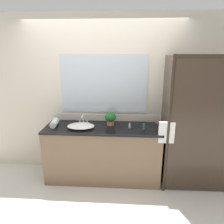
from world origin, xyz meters
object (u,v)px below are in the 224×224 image
Objects in this scene: sink_basin at (81,126)px; rolled_towel_near_edge at (54,123)px; potted_plant at (111,118)px; amenity_bottle_conditioner at (144,127)px; amenity_bottle_lotion at (130,126)px; faucet at (83,121)px.

rolled_towel_near_edge is (-0.43, 0.06, 0.02)m from sink_basin.
potted_plant reaches higher than rolled_towel_near_edge.
potted_plant is at bearing 6.27° from rolled_towel_near_edge.
amenity_bottle_lotion is at bearing 164.58° from amenity_bottle_conditioner.
potted_plant is 0.54m from amenity_bottle_conditioner.
amenity_bottle_conditioner reaches higher than amenity_bottle_lotion.
sink_basin is 2.01× the size of potted_plant.
rolled_towel_near_edge is at bearing -163.63° from faucet.
amenity_bottle_conditioner is (0.51, -0.17, -0.07)m from potted_plant.
amenity_bottle_conditioner is at bearing -18.20° from potted_plant.
amenity_bottle_lotion is 0.22m from amenity_bottle_conditioner.
amenity_bottle_conditioner is 1.39m from rolled_towel_near_edge.
sink_basin is 4.31× the size of amenity_bottle_conditioner.
faucet is (0.00, 0.18, 0.02)m from sink_basin.
sink_basin is 5.52× the size of amenity_bottle_lotion.
amenity_bottle_lotion reaches higher than sink_basin.
rolled_towel_near_edge is at bearing 172.49° from sink_basin.
faucet reaches higher than rolled_towel_near_edge.
amenity_bottle_lotion is at bearing 3.26° from sink_basin.
sink_basin is at bearing -7.51° from rolled_towel_near_edge.
rolled_towel_near_edge is (-0.88, -0.10, -0.07)m from potted_plant.
rolled_towel_near_edge reaches higher than amenity_bottle_conditioner.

